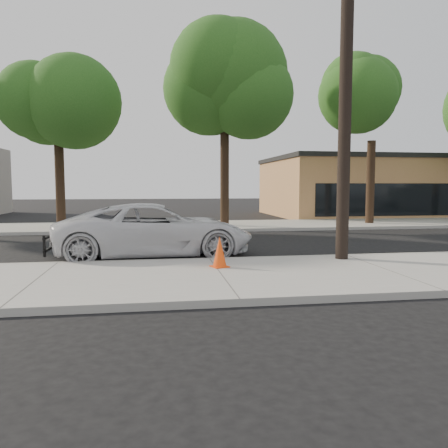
{
  "coord_description": "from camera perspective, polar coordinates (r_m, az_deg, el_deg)",
  "views": [
    {
      "loc": [
        -1.46,
        -13.95,
        2.15
      ],
      "look_at": [
        0.58,
        -1.01,
        1.0
      ],
      "focal_mm": 35.0,
      "sensor_mm": 36.0,
      "label": 1
    }
  ],
  "objects": [
    {
      "name": "ground",
      "position": [
        14.19,
        -2.96,
        -3.71
      ],
      "size": [
        120.0,
        120.0,
        0.0
      ],
      "primitive_type": "plane",
      "color": "black",
      "rests_on": "ground"
    },
    {
      "name": "near_sidewalk",
      "position": [
        9.97,
        -0.37,
        -6.98
      ],
      "size": [
        90.0,
        4.4,
        0.15
      ],
      "primitive_type": "cube",
      "color": "gray",
      "rests_on": "ground"
    },
    {
      "name": "far_sidewalk",
      "position": [
        22.59,
        -5.22,
        -0.28
      ],
      "size": [
        90.0,
        5.0,
        0.15
      ],
      "primitive_type": "cube",
      "color": "gray",
      "rests_on": "ground"
    },
    {
      "name": "curb_near",
      "position": [
        12.11,
        -1.92,
        -4.84
      ],
      "size": [
        90.0,
        0.12,
        0.16
      ],
      "primitive_type": "cube",
      "color": "#9E9B93",
      "rests_on": "ground"
    },
    {
      "name": "building_main",
      "position": [
        34.66,
        21.35,
        4.42
      ],
      "size": [
        18.0,
        10.0,
        4.0
      ],
      "primitive_type": "cube",
      "color": "#A87846",
      "rests_on": "ground"
    },
    {
      "name": "utility_pole",
      "position": [
        12.59,
        15.59,
        16.51
      ],
      "size": [
        1.4,
        0.34,
        9.0
      ],
      "color": "black",
      "rests_on": "near_sidewalk"
    },
    {
      "name": "tree_b",
      "position": [
        22.79,
        -20.53,
        14.81
      ],
      "size": [
        4.34,
        4.2,
        8.45
      ],
      "color": "black",
      "rests_on": "far_sidewalk"
    },
    {
      "name": "tree_c",
      "position": [
        22.41,
        0.72,
        17.27
      ],
      "size": [
        4.96,
        4.8,
        9.55
      ],
      "color": "black",
      "rests_on": "far_sidewalk"
    },
    {
      "name": "tree_d",
      "position": [
        25.16,
        19.41,
        14.38
      ],
      "size": [
        4.5,
        4.35,
        8.75
      ],
      "color": "black",
      "rests_on": "far_sidewalk"
    },
    {
      "name": "police_cruiser",
      "position": [
        13.34,
        -8.91,
        -0.8
      ],
      "size": [
        5.97,
        2.99,
        1.62
      ],
      "primitive_type": "imported",
      "rotation": [
        0.0,
        0.0,
        1.62
      ],
      "color": "silver",
      "rests_on": "ground"
    },
    {
      "name": "traffic_cone",
      "position": [
        10.76,
        -0.57,
        -3.7
      ],
      "size": [
        0.5,
        0.5,
        0.76
      ],
      "rotation": [
        0.0,
        0.0,
        0.34
      ],
      "color": "#FF490D",
      "rests_on": "near_sidewalk"
    }
  ]
}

